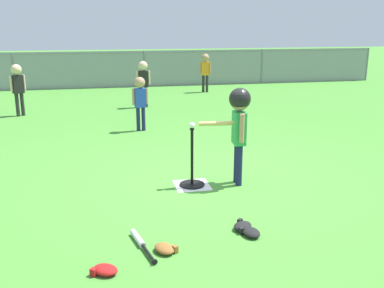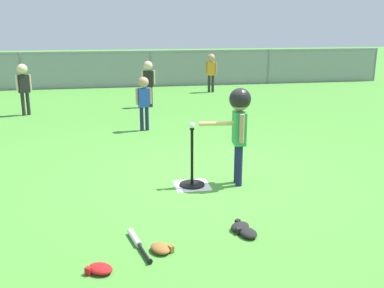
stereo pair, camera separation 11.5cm
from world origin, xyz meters
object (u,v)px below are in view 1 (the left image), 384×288
(batting_tee, at_px, (192,176))
(glove_outfield_drop, at_px, (165,249))
(glove_by_plate, at_px, (105,270))
(glove_tossed_aside, at_px, (242,226))
(batter_child, at_px, (239,117))
(fielder_near_right, at_px, (205,68))
(fielder_deep_center, at_px, (143,78))
(fielder_deep_right, at_px, (18,83))
(glove_near_bats, at_px, (251,232))
(baseball_on_tee, at_px, (192,125))
(spare_bat_silver, at_px, (140,241))
(fielder_deep_left, at_px, (140,96))

(batting_tee, xyz_separation_m, glove_outfield_drop, (-0.59, -1.60, -0.09))
(glove_by_plate, xyz_separation_m, glove_tossed_aside, (1.37, 0.55, 0.00))
(batter_child, relative_size, fielder_near_right, 1.10)
(batter_child, bearing_deg, fielder_deep_center, 96.45)
(batter_child, xyz_separation_m, fielder_near_right, (1.41, 7.66, -0.16))
(fielder_deep_center, relative_size, glove_tossed_aside, 4.14)
(batter_child, xyz_separation_m, fielder_deep_center, (-0.63, 5.58, -0.16))
(fielder_deep_right, distance_m, glove_near_bats, 7.25)
(baseball_on_tee, distance_m, fielder_deep_center, 5.53)
(batter_child, xyz_separation_m, glove_outfield_drop, (-1.17, -1.55, -0.85))
(baseball_on_tee, relative_size, glove_tossed_aside, 0.27)
(fielder_deep_right, height_order, spare_bat_silver, fielder_deep_right)
(batter_child, xyz_separation_m, glove_tossed_aside, (-0.34, -1.26, -0.85))
(fielder_deep_right, height_order, fielder_near_right, fielder_deep_right)
(fielder_near_right, bearing_deg, glove_by_plate, -108.26)
(glove_tossed_aside, xyz_separation_m, glove_outfield_drop, (-0.83, -0.30, 0.00))
(fielder_deep_right, distance_m, glove_tossed_aside, 7.11)
(fielder_deep_left, bearing_deg, spare_bat_silver, -95.60)
(batter_child, xyz_separation_m, spare_bat_silver, (-1.38, -1.36, -0.85))
(batter_child, relative_size, fielder_deep_right, 1.09)
(fielder_deep_left, xyz_separation_m, glove_outfield_drop, (-0.23, -4.71, -0.63))
(fielder_deep_right, relative_size, spare_bat_silver, 1.81)
(batting_tee, distance_m, glove_tossed_aside, 1.33)
(fielder_deep_left, distance_m, glove_near_bats, 4.65)
(baseball_on_tee, height_order, glove_near_bats, baseball_on_tee)
(fielder_deep_right, xyz_separation_m, glove_tossed_aside, (3.10, -6.36, -0.70))
(batting_tee, relative_size, glove_by_plate, 2.77)
(batting_tee, relative_size, batter_child, 0.61)
(glove_near_bats, bearing_deg, fielder_deep_center, 92.68)
(glove_tossed_aside, bearing_deg, glove_outfield_drop, -160.36)
(fielder_deep_right, bearing_deg, fielder_deep_left, -37.90)
(glove_outfield_drop, bearing_deg, glove_by_plate, -155.25)
(glove_by_plate, relative_size, glove_outfield_drop, 1.02)
(glove_outfield_drop, bearing_deg, batting_tee, 69.92)
(fielder_deep_right, xyz_separation_m, spare_bat_silver, (2.06, -6.46, -0.70))
(batter_child, bearing_deg, baseball_on_tee, 175.02)
(baseball_on_tee, height_order, fielder_near_right, fielder_near_right)
(batter_child, bearing_deg, fielder_near_right, 79.55)
(batting_tee, xyz_separation_m, glove_tossed_aside, (0.24, -1.31, -0.09))
(fielder_deep_left, distance_m, glove_tossed_aside, 4.50)
(fielder_deep_right, relative_size, fielder_near_right, 1.01)
(fielder_deep_center, distance_m, glove_by_plate, 7.50)
(spare_bat_silver, bearing_deg, fielder_near_right, 72.81)
(batting_tee, relative_size, glove_tossed_aside, 2.77)
(baseball_on_tee, height_order, glove_by_plate, baseball_on_tee)
(batter_child, height_order, glove_near_bats, batter_child)
(batter_child, distance_m, fielder_deep_right, 6.15)
(batting_tee, xyz_separation_m, fielder_near_right, (2.00, 7.61, 0.60))
(batting_tee, distance_m, glove_outfield_drop, 1.71)
(batter_child, height_order, glove_outfield_drop, batter_child)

